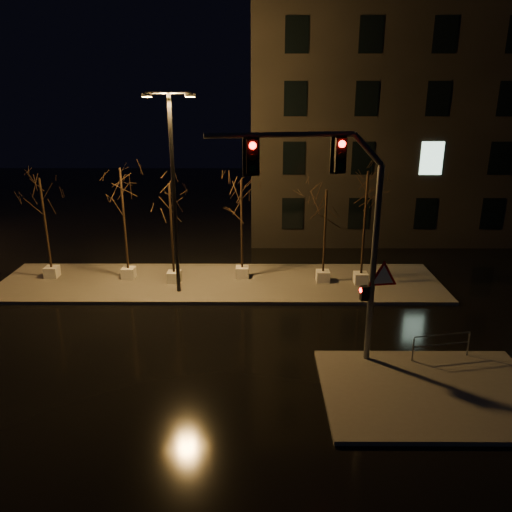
{
  "coord_description": "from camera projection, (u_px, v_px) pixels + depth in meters",
  "views": [
    {
      "loc": [
        1.91,
        -17.31,
        9.28
      ],
      "look_at": [
        1.83,
        2.08,
        2.8
      ],
      "focal_mm": 35.0,
      "sensor_mm": 36.0,
      "label": 1
    }
  ],
  "objects": [
    {
      "name": "median",
      "position": [
        220.0,
        283.0,
        25.03
      ],
      "size": [
        22.0,
        5.0,
        0.15
      ],
      "primitive_type": "cube",
      "color": "#4F4B46",
      "rests_on": "ground"
    },
    {
      "name": "guard_rail_a",
      "position": [
        442.0,
        342.0,
        17.67
      ],
      "size": [
        2.16,
        0.46,
        0.95
      ],
      "rotation": [
        0.0,
        0.0,
        0.19
      ],
      "color": "#56585D",
      "rests_on": "sidewalk_corner"
    },
    {
      "name": "streetlight_main",
      "position": [
        173.0,
        182.0,
        22.16
      ],
      "size": [
        2.25,
        0.76,
        9.05
      ],
      "rotation": [
        0.0,
        0.0,
        0.23
      ],
      "color": "black",
      "rests_on": "median"
    },
    {
      "name": "building",
      "position": [
        435.0,
        117.0,
        34.01
      ],
      "size": [
        25.0,
        12.0,
        15.0
      ],
      "primitive_type": "cube",
      "color": "black",
      "rests_on": "ground"
    },
    {
      "name": "ground",
      "position": [
        209.0,
        341.0,
        19.37
      ],
      "size": [
        90.0,
        90.0,
        0.0
      ],
      "primitive_type": "plane",
      "color": "black",
      "rests_on": "ground"
    },
    {
      "name": "traffic_signal_mast",
      "position": [
        339.0,
        218.0,
        16.02
      ],
      "size": [
        6.43,
        1.13,
        7.93
      ],
      "rotation": [
        0.0,
        0.0,
        0.17
      ],
      "color": "#56585D",
      "rests_on": "sidewalk_corner"
    },
    {
      "name": "tree_5",
      "position": [
        366.0,
        197.0,
        23.39
      ],
      "size": [
        1.8,
        1.8,
        5.71
      ],
      "color": "silver",
      "rests_on": "median"
    },
    {
      "name": "tree_3",
      "position": [
        242.0,
        202.0,
        24.33
      ],
      "size": [
        1.8,
        1.8,
        5.14
      ],
      "color": "silver",
      "rests_on": "median"
    },
    {
      "name": "sidewalk_corner",
      "position": [
        432.0,
        392.0,
        15.99
      ],
      "size": [
        7.0,
        5.0,
        0.15
      ],
      "primitive_type": "cube",
      "color": "#4F4B46",
      "rests_on": "ground"
    },
    {
      "name": "tree_4",
      "position": [
        326.0,
        211.0,
        23.88
      ],
      "size": [
        1.8,
        1.8,
        4.77
      ],
      "color": "silver",
      "rests_on": "median"
    },
    {
      "name": "tree_2",
      "position": [
        170.0,
        207.0,
        23.73
      ],
      "size": [
        1.8,
        1.8,
        5.06
      ],
      "color": "silver",
      "rests_on": "median"
    },
    {
      "name": "tree_1",
      "position": [
        122.0,
        194.0,
        24.08
      ],
      "size": [
        1.8,
        1.8,
        5.75
      ],
      "color": "silver",
      "rests_on": "median"
    },
    {
      "name": "tree_0",
      "position": [
        42.0,
        201.0,
        24.34
      ],
      "size": [
        1.8,
        1.8,
        5.23
      ],
      "color": "silver",
      "rests_on": "median"
    }
  ]
}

